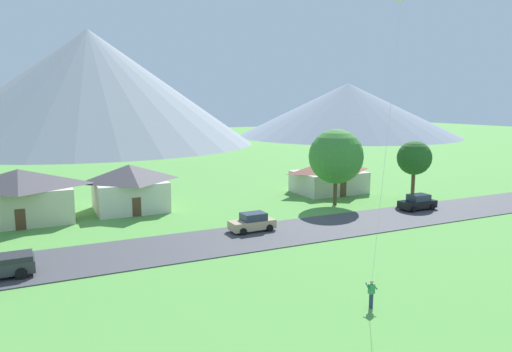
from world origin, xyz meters
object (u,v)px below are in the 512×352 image
at_px(house_leftmost, 130,187).
at_px(tree_near_left, 414,158).
at_px(tree_left_of_center, 336,156).
at_px(parked_car_tan_west_end, 252,222).
at_px(house_rightmost, 329,176).
at_px(parked_car_black_mid_west, 418,202).
at_px(house_left_center, 19,195).

bearing_deg(house_leftmost, tree_near_left, -17.75).
bearing_deg(tree_left_of_center, parked_car_tan_west_end, -155.48).
bearing_deg(house_rightmost, parked_car_black_mid_west, -77.14).
relative_size(house_left_center, house_rightmost, 1.12).
distance_m(house_leftmost, parked_car_black_mid_west, 31.86).
bearing_deg(parked_car_tan_west_end, parked_car_black_mid_west, -0.02).
xyz_separation_m(house_left_center, parked_car_tan_west_end, (19.29, -12.98, -1.91)).
distance_m(house_rightmost, tree_left_of_center, 8.44).
distance_m(house_rightmost, tree_near_left, 11.25).
bearing_deg(parked_car_tan_west_end, house_leftmost, 121.22).
xyz_separation_m(house_leftmost, tree_near_left, (31.51, -10.09, 2.61)).
bearing_deg(house_leftmost, tree_left_of_center, -19.34).
bearing_deg(parked_car_black_mid_west, parked_car_tan_west_end, 179.98).
relative_size(house_left_center, parked_car_black_mid_west, 2.46).
height_order(house_left_center, tree_near_left, tree_near_left).
distance_m(house_leftmost, parked_car_tan_west_end, 16.31).
distance_m(tree_near_left, parked_car_tan_west_end, 23.82).
height_order(tree_near_left, parked_car_tan_west_end, tree_near_left).
height_order(house_rightmost, tree_near_left, tree_near_left).
xyz_separation_m(parked_car_tan_west_end, parked_car_black_mid_west, (20.22, -0.01, 0.00)).
distance_m(house_left_center, tree_left_of_center, 33.64).
bearing_deg(tree_left_of_center, parked_car_black_mid_west, -42.70).
height_order(house_leftmost, tree_near_left, tree_near_left).
bearing_deg(house_rightmost, house_left_center, 179.91).
height_order(tree_near_left, tree_left_of_center, tree_left_of_center).
bearing_deg(house_leftmost, parked_car_tan_west_end, -58.78).
distance_m(house_left_center, house_rightmost, 36.56).
height_order(house_rightmost, parked_car_black_mid_west, house_rightmost).
xyz_separation_m(house_left_center, parked_car_black_mid_west, (39.51, -12.99, -1.91)).
bearing_deg(parked_car_tan_west_end, house_left_center, 146.06).
height_order(house_leftmost, tree_left_of_center, tree_left_of_center).
height_order(house_left_center, tree_left_of_center, tree_left_of_center).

